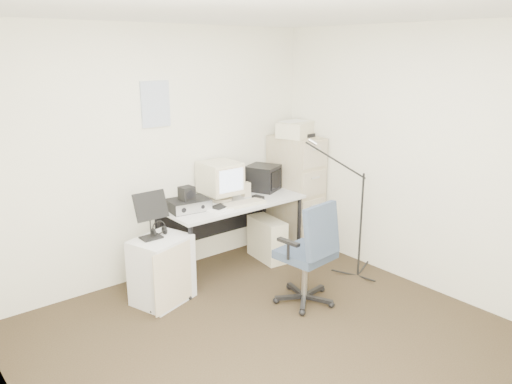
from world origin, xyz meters
TOP-DOWN VIEW (x-y plane):
  - floor at (0.00, 0.00)m, footprint 3.60×3.60m
  - ceiling at (0.00, 0.00)m, footprint 3.60×3.60m
  - wall_back at (0.00, 1.80)m, footprint 3.60×0.02m
  - wall_left at (-1.80, 0.00)m, footprint 0.02×3.60m
  - wall_right at (1.80, 0.00)m, footprint 0.02×3.60m
  - wall_calendar at (-0.02, 1.79)m, footprint 0.30×0.02m
  - filing_cabinet at (1.58, 1.48)m, footprint 0.40×0.60m
  - printer at (1.58, 1.50)m, footprint 0.52×0.44m
  - desk at (0.63, 1.45)m, footprint 1.50×0.70m
  - crt_monitor at (0.56, 1.56)m, footprint 0.37×0.39m
  - crt_tv at (1.15, 1.57)m, footprint 0.41×0.42m
  - desk_speaker at (0.86, 1.50)m, footprint 0.08×0.08m
  - keyboard at (0.63, 1.26)m, footprint 0.48×0.20m
  - mouse at (0.88, 1.32)m, footprint 0.09×0.13m
  - radio_receiver at (0.11, 1.47)m, footprint 0.42×0.33m
  - radio_speaker at (0.09, 1.46)m, footprint 0.14×0.13m
  - papers at (0.33, 1.30)m, footprint 0.27×0.33m
  - pc_tower at (1.03, 1.35)m, footprint 0.28×0.52m
  - office_chair at (0.66, 0.37)m, footprint 0.63×0.63m
  - side_cart at (-0.35, 1.22)m, footprint 0.60×0.53m
  - music_stand at (-0.41, 1.27)m, footprint 0.34×0.24m
  - headphones at (-0.32, 1.29)m, footprint 0.18×0.18m
  - mic_stand at (1.49, 0.43)m, footprint 0.03×0.03m

SIDE VIEW (x-z plane):
  - floor at x=0.00m, z-range -0.01..0.00m
  - pc_tower at x=1.03m, z-range 0.00..0.46m
  - side_cart at x=-0.35m, z-range 0.00..0.62m
  - desk at x=0.63m, z-range 0.00..0.73m
  - office_chair at x=0.66m, z-range 0.00..0.99m
  - filing_cabinet at x=1.58m, z-range 0.00..1.30m
  - headphones at x=-0.32m, z-range 0.65..0.68m
  - mic_stand at x=1.49m, z-range 0.00..1.42m
  - papers at x=0.33m, z-range 0.73..0.75m
  - keyboard at x=0.63m, z-range 0.73..0.76m
  - mouse at x=0.88m, z-range 0.73..0.77m
  - radio_receiver at x=0.11m, z-range 0.73..0.84m
  - desk_speaker at x=0.86m, z-range 0.73..0.88m
  - music_stand at x=-0.41m, z-range 0.62..1.07m
  - crt_tv at x=1.15m, z-range 0.73..1.01m
  - radio_speaker at x=0.09m, z-range 0.84..0.97m
  - crt_monitor at x=0.56m, z-range 0.73..1.13m
  - wall_back at x=0.00m, z-range 0.00..2.50m
  - wall_left at x=-1.80m, z-range 0.00..2.50m
  - wall_right at x=1.80m, z-range 0.00..2.50m
  - printer at x=1.58m, z-range 1.30..1.47m
  - wall_calendar at x=-0.02m, z-range 1.53..1.97m
  - ceiling at x=0.00m, z-range 2.50..2.50m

